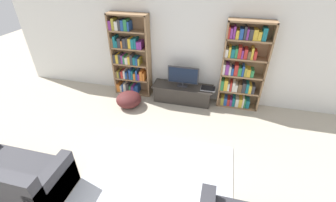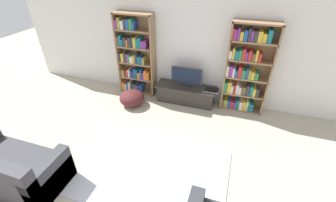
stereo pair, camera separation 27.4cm
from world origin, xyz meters
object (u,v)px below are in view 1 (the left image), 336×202
at_px(bookshelf_left, 130,57).
at_px(television, 183,76).
at_px(tv_stand, 182,93).
at_px(laptop, 208,89).
at_px(couch_left_sectional, 12,178).
at_px(beanbag_ottoman, 129,99).
at_px(bookshelf_right, 241,68).

height_order(bookshelf_left, television, bookshelf_left).
height_order(tv_stand, laptop, laptop).
xyz_separation_m(tv_stand, couch_left_sectional, (-2.00, -3.18, 0.08)).
distance_m(bookshelf_left, television, 1.41).
relative_size(laptop, beanbag_ottoman, 0.57).
xyz_separation_m(laptop, beanbag_ottoman, (-1.83, -0.53, -0.26)).
height_order(laptop, couch_left_sectional, couch_left_sectional).
relative_size(tv_stand, television, 1.97).
bearing_deg(couch_left_sectional, bookshelf_right, 45.16).
distance_m(tv_stand, couch_left_sectional, 3.76).
bearing_deg(television, tv_stand, 90.00).
relative_size(television, beanbag_ottoman, 1.22).
bearing_deg(couch_left_sectional, television, 57.91).
bearing_deg(couch_left_sectional, beanbag_ottoman, 73.53).
bearing_deg(beanbag_ottoman, tv_stand, 23.83).
relative_size(bookshelf_left, bookshelf_right, 1.00).
bearing_deg(television, bookshelf_left, 174.91).
height_order(laptop, beanbag_ottoman, laptop).
distance_m(bookshelf_left, couch_left_sectional, 3.44).
height_order(bookshelf_right, television, bookshelf_right).
relative_size(television, laptop, 2.13).
height_order(bookshelf_left, tv_stand, bookshelf_left).
bearing_deg(bookshelf_right, beanbag_ottoman, -165.30).
relative_size(bookshelf_left, beanbag_ottoman, 3.36).
relative_size(bookshelf_left, tv_stand, 1.39).
height_order(tv_stand, beanbag_ottoman, tv_stand).
bearing_deg(laptop, bookshelf_left, 176.29).
relative_size(bookshelf_right, tv_stand, 1.39).
bearing_deg(couch_left_sectional, bookshelf_left, 79.37).
bearing_deg(bookshelf_right, bookshelf_left, 179.98).
relative_size(television, couch_left_sectional, 0.46).
distance_m(bookshelf_left, laptop, 2.07).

